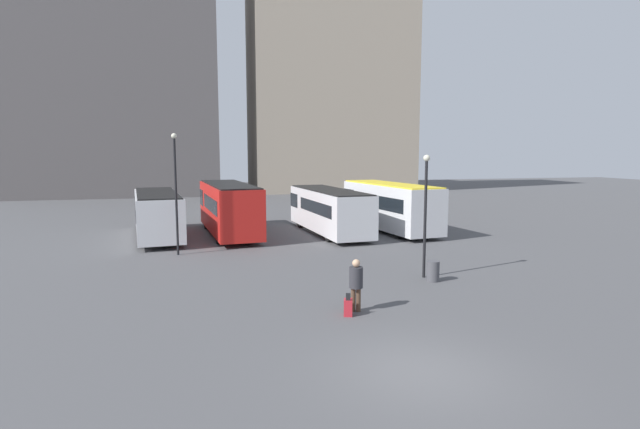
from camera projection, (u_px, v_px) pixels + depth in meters
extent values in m
plane|color=#4C4C4F|center=(421.00, 372.00, 12.10)|extent=(160.00, 160.00, 0.00)
cube|color=#5B5656|center=(117.00, 45.00, 62.10)|extent=(23.91, 14.47, 37.15)
cube|color=tan|center=(330.00, 81.00, 69.12)|extent=(21.86, 11.77, 30.25)
cube|color=silver|center=(157.00, 213.00, 31.05)|extent=(3.63, 9.81, 2.48)
cube|color=black|center=(155.00, 203.00, 34.67)|extent=(2.77, 2.05, 0.94)
cube|color=black|center=(158.00, 210.00, 30.21)|extent=(3.26, 6.39, 0.74)
cube|color=black|center=(157.00, 193.00, 30.90)|extent=(3.40, 9.60, 0.08)
cylinder|color=black|center=(156.00, 223.00, 33.94)|extent=(2.55, 1.33, 1.06)
cylinder|color=black|center=(161.00, 237.00, 28.42)|extent=(2.55, 1.33, 1.06)
cube|color=red|center=(229.00, 208.00, 32.11)|extent=(3.49, 10.18, 2.95)
cube|color=black|center=(220.00, 197.00, 35.90)|extent=(2.77, 2.07, 1.12)
cube|color=black|center=(231.00, 203.00, 31.22)|extent=(3.19, 6.61, 0.88)
cube|color=black|center=(228.00, 184.00, 31.92)|extent=(3.27, 9.97, 0.08)
cylinder|color=black|center=(222.00, 221.00, 35.16)|extent=(2.56, 1.27, 1.04)
cylinder|color=black|center=(238.00, 234.00, 29.36)|extent=(2.56, 1.27, 1.04)
cube|color=silver|center=(329.00, 210.00, 32.83)|extent=(3.26, 10.17, 2.57)
cube|color=black|center=(311.00, 200.00, 36.66)|extent=(2.70, 2.03, 0.98)
cube|color=black|center=(334.00, 207.00, 31.94)|extent=(3.02, 6.58, 0.77)
cube|color=black|center=(329.00, 190.00, 32.67)|extent=(3.04, 9.96, 0.08)
cylinder|color=black|center=(315.00, 220.00, 35.89)|extent=(2.49, 1.10, 0.92)
cylinder|color=black|center=(346.00, 233.00, 30.04)|extent=(2.49, 1.10, 0.92)
cube|color=silver|center=(390.00, 206.00, 33.82)|extent=(3.71, 9.92, 2.89)
cube|color=black|center=(364.00, 196.00, 37.45)|extent=(2.79, 2.09, 1.10)
cube|color=black|center=(396.00, 202.00, 32.97)|extent=(3.32, 6.46, 0.87)
cube|color=yellow|center=(390.00, 184.00, 33.64)|extent=(3.49, 9.70, 0.08)
cylinder|color=black|center=(370.00, 219.00, 36.76)|extent=(2.54, 1.21, 0.92)
cylinder|color=black|center=(413.00, 230.00, 31.19)|extent=(2.54, 1.21, 0.92)
cylinder|color=#4C3828|center=(353.00, 299.00, 16.70)|extent=(0.20, 0.20, 0.81)
cylinder|color=#4C3828|center=(358.00, 300.00, 16.69)|extent=(0.20, 0.20, 0.81)
cylinder|color=#2D2D33|center=(356.00, 277.00, 16.60)|extent=(0.58, 0.58, 0.70)
sphere|color=tan|center=(356.00, 263.00, 16.54)|extent=(0.26, 0.26, 0.26)
cube|color=#B7232D|center=(348.00, 307.00, 16.28)|extent=(0.38, 0.45, 0.54)
cube|color=black|center=(348.00, 297.00, 16.10)|extent=(0.15, 0.07, 0.24)
cylinder|color=black|center=(176.00, 197.00, 25.61)|extent=(0.12, 0.12, 6.05)
sphere|color=beige|center=(174.00, 136.00, 25.23)|extent=(0.28, 0.28, 0.28)
cylinder|color=black|center=(425.00, 220.00, 20.99)|extent=(0.12, 0.12, 4.98)
sphere|color=beige|center=(427.00, 158.00, 20.68)|extent=(0.28, 0.28, 0.28)
cylinder|color=#47474C|center=(433.00, 271.00, 20.61)|extent=(0.52, 0.52, 0.85)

